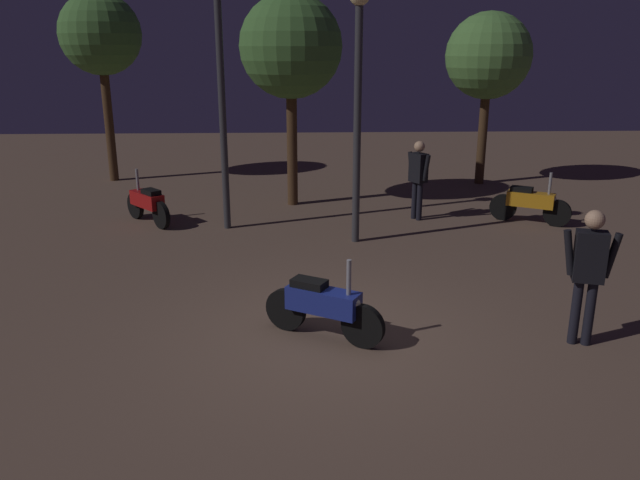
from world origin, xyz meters
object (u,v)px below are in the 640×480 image
person_rider_beside (418,173)px  person_bystander_far (589,266)px  motorcycle_orange_parked_left (530,203)px  motorcycle_red_parked_right (147,203)px  streetlamp_far (358,83)px  motorcycle_blue_foreground (323,306)px  streetlamp_near (220,55)px

person_rider_beside → person_bystander_far: person_bystander_far is taller
motorcycle_orange_parked_left → person_bystander_far: person_bystander_far is taller
motorcycle_red_parked_right → person_bystander_far: size_ratio=0.77×
motorcycle_orange_parked_left → streetlamp_far: streetlamp_far is taller
person_bystander_far → motorcycle_blue_foreground: bearing=-78.4°
person_rider_beside → person_bystander_far: size_ratio=0.98×
motorcycle_red_parked_right → person_bystander_far: (6.63, -5.85, 0.60)m
motorcycle_red_parked_right → streetlamp_near: size_ratio=0.24×
motorcycle_orange_parked_left → motorcycle_red_parked_right: 8.01m
person_rider_beside → motorcycle_red_parked_right: bearing=149.6°
streetlamp_near → streetlamp_far: streetlamp_near is taller
person_bystander_far → streetlamp_near: streetlamp_near is taller
motorcycle_blue_foreground → motorcycle_orange_parked_left: (4.58, 5.26, 0.00)m
person_rider_beside → streetlamp_near: size_ratio=0.31×
motorcycle_red_parked_right → person_bystander_far: bearing=-172.2°
person_rider_beside → streetlamp_near: bearing=155.9°
motorcycle_red_parked_right → person_bystander_far: person_bystander_far is taller
streetlamp_near → motorcycle_orange_parked_left: bearing=1.0°
motorcycle_blue_foreground → person_bystander_far: size_ratio=0.86×
motorcycle_blue_foreground → motorcycle_red_parked_right: same height
person_bystander_far → streetlamp_far: bearing=-134.7°
motorcycle_orange_parked_left → motorcycle_red_parked_right: bearing=-152.1°
motorcycle_blue_foreground → streetlamp_far: bearing=109.0°
person_rider_beside → streetlamp_near: 4.70m
person_rider_beside → streetlamp_far: size_ratio=0.37×
motorcycle_orange_parked_left → motorcycle_red_parked_right: same height
motorcycle_orange_parked_left → streetlamp_near: bearing=-148.9°
motorcycle_orange_parked_left → streetlamp_near: streetlamp_near is taller
motorcycle_orange_parked_left → person_bystander_far: size_ratio=0.86×
person_rider_beside → streetlamp_far: 2.88m
motorcycle_blue_foreground → streetlamp_near: streetlamp_near is taller
motorcycle_red_parked_right → motorcycle_orange_parked_left: bearing=-132.9°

